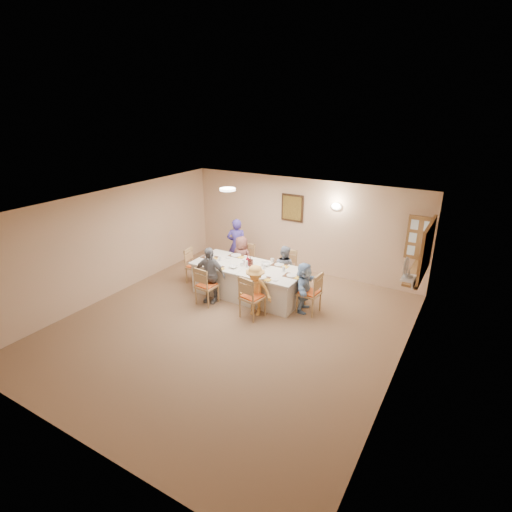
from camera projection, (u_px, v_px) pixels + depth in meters
The scene contains 49 objects.
ground at pixel (230, 327), 8.18m from camera, with size 7.00×7.00×0.00m, color brown.
room_walls at pixel (228, 258), 7.64m from camera, with size 7.00×7.00×7.00m.
wall_picture at pixel (292, 208), 10.50m from camera, with size 0.62×0.05×0.72m.
wall_sconce at pixel (336, 206), 9.84m from camera, with size 0.26×0.09×0.18m, color white.
ceiling_light at pixel (228, 189), 8.97m from camera, with size 0.36×0.36×0.05m, color white.
serving_hatch at pixel (426, 251), 8.06m from camera, with size 0.06×1.50×1.15m, color #8F5D34.
hatch_sill at pixel (416, 273), 8.31m from camera, with size 0.30×1.50×0.05m, color #8F5D34.
shutter_door at pixel (419, 238), 8.79m from camera, with size 0.55×0.04×1.00m, color #8F5D34.
fan_shelf at pixel (408, 278), 7.05m from camera, with size 0.22×0.36×0.03m, color white.
desk_fan at pixel (408, 270), 7.01m from camera, with size 0.30×0.30×0.28m, color #A5A5A8, non-canonical shape.
dining_table at pixel (248, 281), 9.37m from camera, with size 2.63×1.11×0.76m, color silver.
chair_back_left at pixel (244, 262), 10.27m from camera, with size 0.44×0.44×0.92m, color tan, non-canonical shape.
chair_back_right at pixel (286, 271), 9.69m from camera, with size 0.46×0.46×0.96m, color tan, non-canonical shape.
chair_front_left at pixel (207, 285), 8.98m from camera, with size 0.44×0.44×0.92m, color tan, non-canonical shape.
chair_front_right at pixel (252, 296), 8.41m from camera, with size 0.46×0.46×0.96m, color tan, non-canonical shape.
chair_left_end at pixel (196, 266), 10.08m from camera, with size 0.43×0.43×0.89m, color tan, non-canonical shape.
chair_right_end at pixel (309, 292), 8.60m from camera, with size 0.45×0.45×0.94m, color tan, non-canonical shape.
diner_back_left at pixel (242, 259), 10.12m from camera, with size 0.58×0.38×1.18m, color brown.
diner_back_right at pixel (284, 269), 9.56m from camera, with size 0.58×0.46×1.15m, color gray.
diner_front_left at pixel (210, 275), 9.00m from camera, with size 0.81×0.44×1.32m, color slate.
diner_front_right at pixel (255, 290), 8.47m from camera, with size 0.80×0.54×1.14m, color #FCB758.
diner_right_end at pixel (304, 287), 8.63m from camera, with size 0.53×1.09×1.13m, color #93B8E4.
caregiver at pixel (237, 245), 10.66m from camera, with size 0.63×0.54×1.46m, color #403395.
placemat_fl at pixel (216, 267), 9.18m from camera, with size 0.33×0.24×0.01m, color #472B19.
plate_fl at pixel (216, 266), 9.17m from camera, with size 0.26×0.26×0.02m, color white.
napkin_fl at pixel (221, 269), 9.05m from camera, with size 0.13×0.13×0.01m, color gold.
placemat_fr at pixel (261, 278), 8.61m from camera, with size 0.35×0.26×0.01m, color #472B19.
plate_fr at pixel (261, 277), 8.61m from camera, with size 0.22×0.22×0.01m, color white.
napkin_fr at pixel (268, 280), 8.48m from camera, with size 0.13×0.13×0.01m, color gold.
placemat_bl at pixel (236, 256), 9.85m from camera, with size 0.34×0.25×0.01m, color #472B19.
plate_bl at pixel (236, 255), 9.85m from camera, with size 0.25×0.25×0.02m, color white.
napkin_bl at pixel (241, 257), 9.72m from camera, with size 0.14×0.14×0.01m, color gold.
placemat_br at pixel (279, 265), 9.29m from camera, with size 0.35×0.26×0.01m, color #472B19.
plate_br at pixel (279, 264), 9.28m from camera, with size 0.22×0.22×0.01m, color white.
napkin_br at pixel (285, 267), 9.16m from camera, with size 0.15×0.15×0.01m, color gold.
placemat_le at pixel (210, 257), 9.75m from camera, with size 0.38×0.28×0.01m, color #472B19.
plate_le at pixel (210, 257), 9.75m from camera, with size 0.23×0.23×0.01m, color white.
napkin_le at pixel (214, 259), 9.62m from camera, with size 0.14×0.14×0.01m, color gold.
placemat_re at pixel (292, 276), 8.70m from camera, with size 0.34×0.26×0.01m, color #472B19.
plate_re at pixel (292, 275), 8.70m from camera, with size 0.22×0.22×0.01m, color white.
napkin_re at pixel (298, 278), 8.57m from camera, with size 0.14×0.14×0.01m, color gold.
teacup_a at pixel (211, 262), 9.37m from camera, with size 0.15×0.15×0.09m, color white.
teacup_b at pixel (272, 260), 9.44m from camera, with size 0.12×0.12×0.09m, color white.
bowl_a at pixel (233, 267), 9.12m from camera, with size 0.21×0.21×0.05m, color white.
bowl_b at pixel (266, 264), 9.24m from camera, with size 0.28×0.28×0.07m, color white.
condiment_ketchup at pixel (248, 261), 9.22m from camera, with size 0.12×0.12×0.24m, color maroon.
condiment_brown at pixel (250, 261), 9.22m from camera, with size 0.10×0.10×0.22m, color #421911.
condiment_malt at pixel (251, 265), 9.09m from camera, with size 0.13×0.13×0.14m, color #421911.
drinking_glass at pixel (244, 262), 9.32m from camera, with size 0.07×0.07×0.10m, color silver.
Camera 1 is at (4.06, -5.86, 4.30)m, focal length 28.00 mm.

